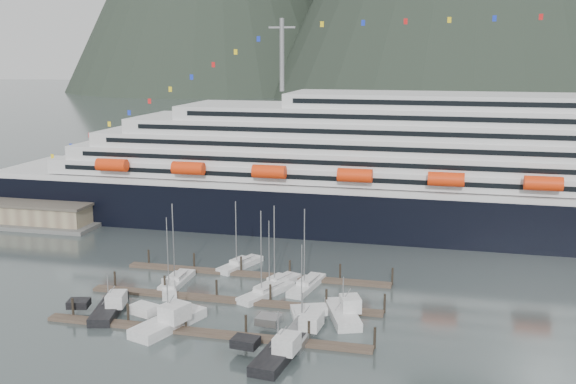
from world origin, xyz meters
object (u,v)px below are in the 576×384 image
(cruise_ship, at_px, (461,179))
(sailboat_a, at_px, (177,281))
(sailboat_h, at_px, (301,317))
(trawler_d, at_px, (277,352))
(warehouse, at_px, (15,210))
(trawler_c, at_px, (301,328))
(sailboat_f, at_px, (278,283))
(sailboat_e, at_px, (240,265))
(trawler_b, at_px, (168,321))
(sailboat_b, at_px, (169,289))
(sailboat_c, at_px, (272,287))
(trawler_e, at_px, (342,313))
(trawler_a, at_px, (108,307))
(sailboat_d, at_px, (266,293))
(sailboat_g, at_px, (307,286))

(cruise_ship, xyz_separation_m, sailboat_a, (-46.88, -46.16, -11.59))
(sailboat_h, bearing_deg, trawler_d, 159.69)
(warehouse, xyz_separation_m, trawler_c, (80.45, -48.70, -1.37))
(sailboat_f, relative_size, trawler_d, 1.19)
(sailboat_a, relative_size, trawler_c, 1.10)
(trawler_c, bearing_deg, sailboat_h, 17.75)
(sailboat_e, bearing_deg, trawler_b, -163.61)
(warehouse, height_order, sailboat_b, sailboat_b)
(sailboat_a, xyz_separation_m, sailboat_c, (16.45, 1.39, -0.04))
(sailboat_f, xyz_separation_m, trawler_e, (12.91, -11.62, 0.46))
(sailboat_b, xyz_separation_m, trawler_c, (25.11, -11.60, 0.47))
(sailboat_e, relative_size, trawler_d, 1.06)
(trawler_a, xyz_separation_m, trawler_b, (11.17, -3.15, 0.14))
(trawler_c, height_order, trawler_d, trawler_d)
(sailboat_c, bearing_deg, warehouse, 81.71)
(sailboat_f, bearing_deg, warehouse, 88.01)
(sailboat_h, relative_size, trawler_a, 0.98)
(sailboat_d, bearing_deg, trawler_a, 144.96)
(warehouse, height_order, sailboat_a, sailboat_a)
(sailboat_b, relative_size, trawler_b, 1.01)
(sailboat_c, relative_size, trawler_e, 1.07)
(trawler_d, height_order, trawler_e, trawler_d)
(cruise_ship, relative_size, trawler_a, 16.86)
(sailboat_f, xyz_separation_m, trawler_d, (6.91, -26.89, 0.47))
(sailboat_d, height_order, sailboat_e, sailboat_d)
(trawler_a, bearing_deg, trawler_d, -121.23)
(sailboat_d, distance_m, trawler_d, 23.20)
(sailboat_g, distance_m, trawler_c, 18.87)
(sailboat_d, bearing_deg, trawler_b, 171.38)
(sailboat_a, relative_size, trawler_d, 1.20)
(sailboat_d, xyz_separation_m, trawler_a, (-21.41, -12.80, 0.43))
(sailboat_e, bearing_deg, sailboat_d, -126.97)
(cruise_ship, height_order, sailboat_a, cruise_ship)
(cruise_ship, relative_size, trawler_d, 16.98)
(cruise_ship, bearing_deg, sailboat_e, -138.25)
(warehouse, xyz_separation_m, sailboat_d, (71.50, -35.06, -1.81))
(sailboat_a, distance_m, sailboat_h, 26.25)
(trawler_d, xyz_separation_m, trawler_e, (5.99, 15.27, -0.00))
(warehouse, relative_size, sailboat_c, 3.72)
(cruise_ship, relative_size, warehouse, 4.57)
(trawler_a, bearing_deg, sailboat_b, -39.75)
(sailboat_g, distance_m, trawler_a, 32.40)
(trawler_c, bearing_deg, warehouse, 63.19)
(trawler_d, bearing_deg, trawler_c, -3.12)
(warehouse, xyz_separation_m, sailboat_a, (55.14, -33.21, -1.80))
(warehouse, height_order, sailboat_d, sailboat_d)
(sailboat_b, xyz_separation_m, sailboat_c, (16.26, 5.28, -0.00))
(sailboat_c, distance_m, trawler_e, 16.74)
(sailboat_f, bearing_deg, trawler_a, 149.47)
(trawler_b, bearing_deg, sailboat_d, -13.89)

